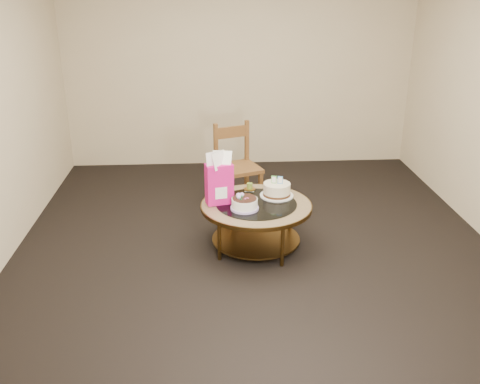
{
  "coord_description": "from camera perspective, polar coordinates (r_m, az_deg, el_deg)",
  "views": [
    {
      "loc": [
        -0.43,
        -4.46,
        2.38
      ],
      "look_at": [
        -0.15,
        0.02,
        0.56
      ],
      "focal_mm": 40.0,
      "sensor_mm": 36.0,
      "label": 1
    }
  ],
  "objects": [
    {
      "name": "cream_cake",
      "position": [
        5.02,
        3.94,
        0.22
      ],
      "size": [
        0.32,
        0.32,
        0.2
      ],
      "rotation": [
        0.0,
        0.0,
        -0.26
      ],
      "color": "white",
      "rests_on": "coffee_table"
    },
    {
      "name": "gift_bag",
      "position": [
        4.8,
        -2.24,
        1.46
      ],
      "size": [
        0.26,
        0.22,
        0.48
      ],
      "rotation": [
        0.0,
        0.0,
        0.23
      ],
      "color": "#DD148C",
      "rests_on": "coffee_table"
    },
    {
      "name": "room_walls",
      "position": [
        4.56,
        1.92,
        11.41
      ],
      "size": [
        4.52,
        5.02,
        2.61
      ],
      "color": "beige",
      "rests_on": "ground"
    },
    {
      "name": "decorated_cake",
      "position": [
        4.73,
        0.48,
        -1.3
      ],
      "size": [
        0.25,
        0.25,
        0.15
      ],
      "rotation": [
        0.0,
        0.0,
        0.14
      ],
      "color": "#BBA1E3",
      "rests_on": "coffee_table"
    },
    {
      "name": "dining_chair",
      "position": [
        5.79,
        -0.35,
        2.77
      ],
      "size": [
        0.55,
        0.55,
        0.93
      ],
      "rotation": [
        0.0,
        0.0,
        0.35
      ],
      "color": "brown",
      "rests_on": "ground"
    },
    {
      "name": "ground",
      "position": [
        5.07,
        1.7,
        -5.97
      ],
      "size": [
        5.0,
        5.0,
        0.0
      ],
      "primitive_type": "plane",
      "color": "black",
      "rests_on": "ground"
    },
    {
      "name": "coffee_table",
      "position": [
        4.91,
        1.74,
        -2.07
      ],
      "size": [
        1.02,
        1.02,
        0.46
      ],
      "color": "#523917",
      "rests_on": "ground"
    },
    {
      "name": "pillar_candle",
      "position": [
        5.16,
        1.03,
        0.46
      ],
      "size": [
        0.11,
        0.11,
        0.08
      ],
      "rotation": [
        0.0,
        0.0,
        -0.14
      ],
      "color": "#E3C45D",
      "rests_on": "coffee_table"
    }
  ]
}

